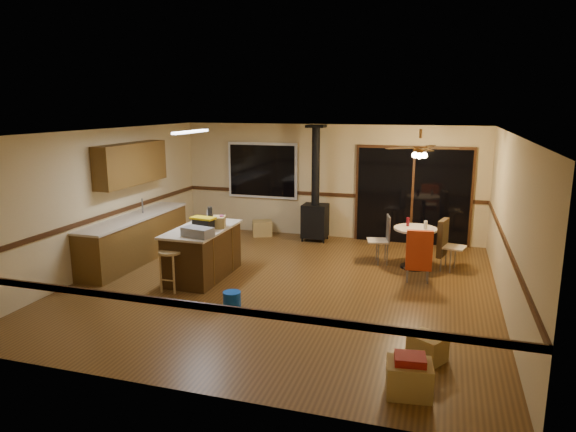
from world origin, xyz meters
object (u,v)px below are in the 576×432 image
at_px(blue_bucket, 232,299).
at_px(kitchen_island, 203,252).
at_px(box_corner_b, 427,348).
at_px(bar_stool, 171,271).
at_px(box_under_window, 262,228).
at_px(toolbox_grey, 198,232).
at_px(chair_left, 384,234).
at_px(wood_stove, 315,209).
at_px(toolbox_black, 203,224).
at_px(box_corner_a, 409,378).
at_px(chair_right, 444,238).
at_px(dining_table, 415,241).
at_px(chair_near, 419,250).

bearing_deg(blue_bucket, kitchen_island, 132.53).
height_order(kitchen_island, box_corner_b, kitchen_island).
relative_size(bar_stool, box_under_window, 1.55).
relative_size(kitchen_island, toolbox_grey, 3.35).
bearing_deg(chair_left, wood_stove, 142.51).
bearing_deg(toolbox_black, box_corner_a, -36.21).
xyz_separation_m(bar_stool, chair_right, (4.29, 2.54, 0.25)).
bearing_deg(chair_right, dining_table, -169.62).
height_order(wood_stove, chair_near, wood_stove).
height_order(toolbox_grey, box_under_window, toolbox_grey).
height_order(dining_table, box_corner_b, dining_table).
relative_size(wood_stove, chair_left, 4.89).
xyz_separation_m(blue_bucket, dining_table, (2.55, 2.76, 0.41)).
bearing_deg(chair_right, box_corner_a, -93.73).
distance_m(toolbox_grey, chair_right, 4.54).
height_order(kitchen_island, chair_left, chair_left).
distance_m(chair_near, box_under_window, 4.40).
bearing_deg(box_corner_a, chair_near, 91.67).
bearing_deg(kitchen_island, chair_right, 22.81).
distance_m(chair_near, box_corner_a, 3.62).
bearing_deg(toolbox_grey, dining_table, 33.15).
bearing_deg(box_under_window, bar_stool, -92.83).
bearing_deg(chair_left, box_under_window, 155.72).
xyz_separation_m(toolbox_grey, toolbox_black, (-0.12, 0.45, 0.02)).
bearing_deg(box_corner_b, bar_stool, 163.82).
bearing_deg(chair_right, blue_bucket, -137.01).
xyz_separation_m(dining_table, chair_right, (0.52, 0.10, 0.07)).
height_order(dining_table, box_under_window, dining_table).
bearing_deg(bar_stool, blue_bucket, -14.87).
bearing_deg(toolbox_grey, kitchen_island, 110.13).
relative_size(wood_stove, box_corner_a, 5.31).
xyz_separation_m(wood_stove, dining_table, (2.29, -1.42, -0.20)).
bearing_deg(chair_left, toolbox_grey, -140.04).
bearing_deg(blue_bucket, toolbox_grey, 145.96).
xyz_separation_m(wood_stove, box_corner_b, (2.67, -5.06, -0.57)).
relative_size(toolbox_grey, box_corner_a, 1.06).
relative_size(blue_bucket, chair_left, 0.54).
relative_size(wood_stove, toolbox_grey, 5.02).
relative_size(wood_stove, blue_bucket, 9.12).
distance_m(bar_stool, box_under_window, 3.92).
bearing_deg(dining_table, toolbox_grey, -146.85).
xyz_separation_m(bar_stool, dining_table, (3.77, 2.44, 0.18)).
bearing_deg(box_corner_a, blue_bucket, 148.33).
bearing_deg(dining_table, box_corner_a, -87.12).
height_order(toolbox_grey, toolbox_black, toolbox_black).
relative_size(wood_stove, chair_right, 3.60).
height_order(dining_table, chair_near, chair_near).
xyz_separation_m(wood_stove, box_corner_a, (2.51, -5.89, -0.55)).
bearing_deg(box_under_window, dining_table, -22.31).
relative_size(chair_left, chair_right, 0.74).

